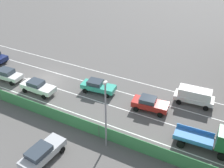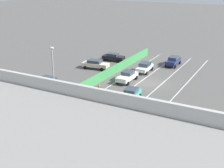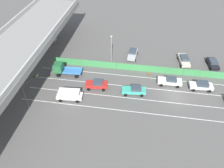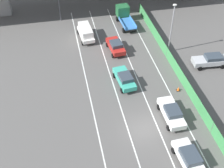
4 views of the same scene
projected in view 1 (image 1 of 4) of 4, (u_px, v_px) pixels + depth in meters
The scene contains 15 objects.
ground_plane at pixel (50, 78), 37.44m from camera, with size 300.00×300.00×0.00m, color #565451.
lane_line_left_edge at pixel (99, 72), 39.08m from camera, with size 0.14×46.36×0.01m, color silver.
lane_line_mid_left at pixel (87, 82), 36.62m from camera, with size 0.14×46.36×0.01m, color silver.
lane_line_mid_right at pixel (73, 93), 34.16m from camera, with size 0.14×46.36×0.01m, color silver.
lane_line_right_edge at pixel (57, 107), 31.70m from camera, with size 0.14×46.36×0.01m, color silver.
green_fence at pixel (45, 111), 29.72m from camera, with size 0.10×42.46×1.60m.
car_hatchback_white at pixel (38, 86), 33.93m from camera, with size 2.02×4.71×1.64m.
car_van_white at pixel (194, 95), 31.76m from camera, with size 2.32×4.81×2.03m.
car_sedan_red at pixel (150, 103), 30.77m from camera, with size 2.32×4.38×1.67m.
car_taxi_teal at pixel (98, 86), 34.04m from camera, with size 2.30×4.63×1.63m.
car_sedan_white at pixel (7, 74), 36.61m from camera, with size 2.20×4.48×1.64m.
flatbed_truck_blue at pixel (216, 140), 25.07m from camera, with size 2.48×5.74×2.63m.
parked_wagon_silver at pixel (42, 153), 24.23m from camera, with size 4.76×2.28×1.66m.
street_lamp at pixel (106, 109), 23.92m from camera, with size 0.60×0.36×7.53m.
traffic_cone at pixel (51, 111), 30.68m from camera, with size 0.47×0.47×0.59m.
Camera 1 is at (24.30, 22.87, 19.18)m, focal length 42.13 mm.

